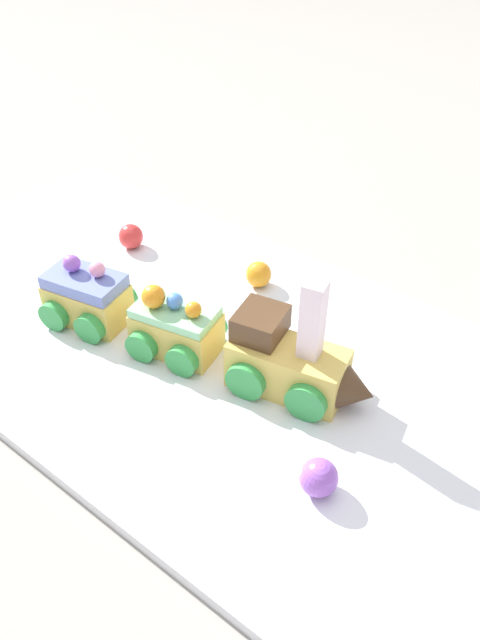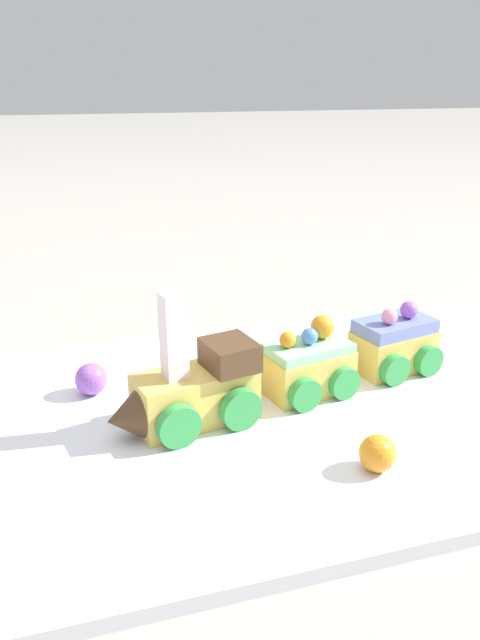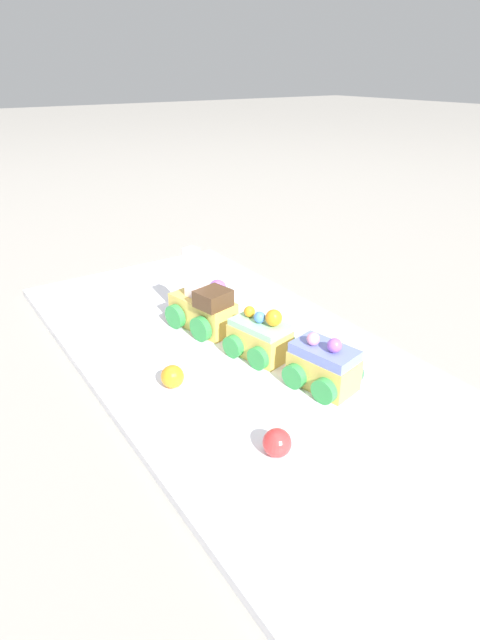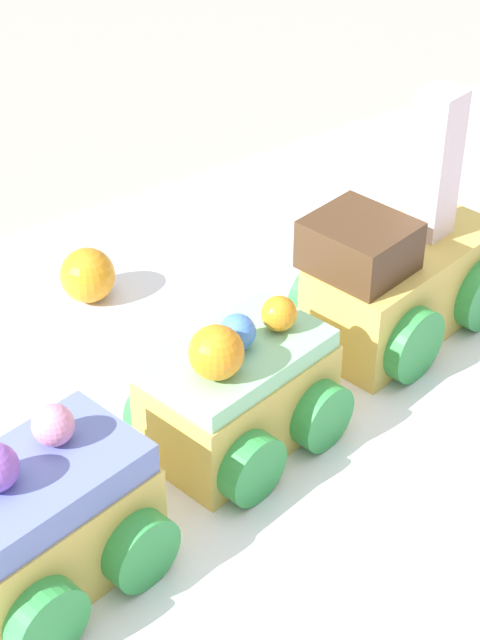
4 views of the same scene
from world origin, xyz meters
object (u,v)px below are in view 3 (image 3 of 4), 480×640
at_px(cake_train_locomotive, 199,308).
at_px(gumball_purple, 218,288).
at_px(gumball_orange, 172,377).
at_px(gumball_red, 277,443).
at_px(cake_car_blueberry, 323,367).
at_px(cake_car_mint, 260,338).

bearing_deg(cake_train_locomotive, gumball_purple, -57.89).
xyz_separation_m(gumball_orange, gumball_purple, (0.19, -0.18, 0.00)).
relative_size(gumball_orange, gumball_red, 0.97).
bearing_deg(gumball_purple, cake_car_blueberry, 173.55).
xyz_separation_m(cake_car_blueberry, gumball_red, (-0.06, 0.12, -0.01)).
relative_size(cake_car_blueberry, gumball_red, 2.98).
bearing_deg(gumball_purple, gumball_orange, 136.50).
bearing_deg(gumball_orange, cake_car_mint, -89.34).
relative_size(cake_train_locomotive, gumball_purple, 4.50).
bearing_deg(gumball_orange, gumball_purple, -43.50).
distance_m(cake_train_locomotive, gumball_orange, 0.16).
distance_m(cake_car_blueberry, gumball_purple, 0.29).
bearing_deg(gumball_purple, gumball_red, 156.79).
xyz_separation_m(cake_train_locomotive, cake_car_mint, (-0.12, -0.02, -0.00)).
distance_m(cake_car_blueberry, gumball_orange, 0.18).
bearing_deg(gumball_red, cake_train_locomotive, -14.90).
relative_size(cake_car_mint, cake_car_blueberry, 1.00).
bearing_deg(gumball_purple, cake_car_mint, 164.48).
bearing_deg(cake_car_blueberry, gumball_orange, 45.16).
bearing_deg(cake_car_mint, gumball_orange, 78.85).
relative_size(cake_train_locomotive, gumball_orange, 4.75).
height_order(cake_train_locomotive, cake_car_mint, cake_train_locomotive).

